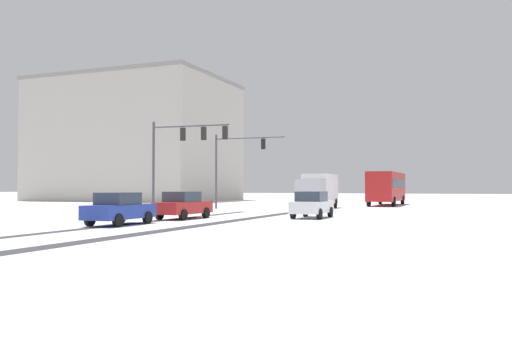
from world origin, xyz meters
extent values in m
cube|color=#38383D|center=(-5.28, 15.21, 0.00)|extent=(0.74, 33.47, 0.01)
cube|color=#38383D|center=(-1.42, 15.21, 0.00)|extent=(1.01, 33.47, 0.01)
cube|color=white|center=(11.28, 13.69, 0.06)|extent=(4.00, 33.47, 0.12)
cylinder|color=#47474C|center=(-9.88, 26.43, 3.25)|extent=(0.18, 0.18, 6.50)
cylinder|color=#47474C|center=(-7.02, 26.58, 6.10)|extent=(5.74, 0.44, 0.12)
cube|color=black|center=(-7.59, 26.55, 5.55)|extent=(0.33, 0.26, 0.90)
sphere|color=black|center=(-7.60, 26.71, 5.85)|extent=(0.20, 0.20, 0.20)
sphere|color=orange|center=(-7.60, 26.71, 5.55)|extent=(0.20, 0.20, 0.20)
sphere|color=black|center=(-7.60, 26.71, 5.25)|extent=(0.20, 0.20, 0.20)
cube|color=black|center=(-6.02, 26.64, 5.55)|extent=(0.33, 0.26, 0.90)
sphere|color=black|center=(-6.03, 26.80, 5.85)|extent=(0.20, 0.20, 0.20)
sphere|color=orange|center=(-6.03, 26.80, 5.55)|extent=(0.20, 0.20, 0.20)
sphere|color=black|center=(-6.03, 26.80, 5.25)|extent=(0.20, 0.20, 0.20)
cube|color=black|center=(-4.44, 26.73, 5.55)|extent=(0.33, 0.26, 0.90)
sphere|color=black|center=(-4.45, 26.89, 5.85)|extent=(0.20, 0.20, 0.20)
sphere|color=orange|center=(-4.45, 26.89, 5.55)|extent=(0.20, 0.20, 0.20)
sphere|color=black|center=(-4.45, 26.89, 5.25)|extent=(0.20, 0.20, 0.20)
cylinder|color=#47474C|center=(-9.88, 36.43, 3.25)|extent=(0.18, 0.18, 6.50)
cylinder|color=#47474C|center=(-6.74, 36.51, 6.10)|extent=(6.29, 0.28, 0.12)
cube|color=black|center=(-5.49, 36.54, 5.55)|extent=(0.33, 0.25, 0.90)
sphere|color=black|center=(-5.49, 36.70, 5.85)|extent=(0.20, 0.20, 0.20)
sphere|color=orange|center=(-5.49, 36.70, 5.55)|extent=(0.20, 0.20, 0.20)
sphere|color=black|center=(-5.49, 36.70, 5.25)|extent=(0.20, 0.20, 0.20)
cube|color=silver|center=(1.90, 25.76, 0.67)|extent=(1.71, 4.10, 0.70)
cube|color=#2D3847|center=(1.90, 25.61, 1.32)|extent=(1.56, 1.90, 0.60)
cylinder|color=black|center=(1.10, 27.03, 0.32)|extent=(0.22, 0.64, 0.64)
cylinder|color=black|center=(2.71, 27.02, 0.32)|extent=(0.22, 0.64, 0.64)
cylinder|color=black|center=(1.09, 24.49, 0.32)|extent=(0.22, 0.64, 0.64)
cylinder|color=black|center=(2.71, 24.48, 0.32)|extent=(0.22, 0.64, 0.64)
cube|color=red|center=(-4.94, 22.00, 0.67)|extent=(1.91, 4.18, 0.70)
cube|color=#2D3847|center=(-4.95, 21.85, 1.32)|extent=(1.66, 1.98, 0.60)
cylinder|color=black|center=(-5.68, 23.31, 0.32)|extent=(0.25, 0.65, 0.64)
cylinder|color=black|center=(-4.07, 23.22, 0.32)|extent=(0.25, 0.65, 0.64)
cylinder|color=black|center=(-5.81, 20.77, 0.32)|extent=(0.25, 0.65, 0.64)
cylinder|color=black|center=(-4.20, 20.68, 0.32)|extent=(0.25, 0.65, 0.64)
cube|color=#233899|center=(-5.31, 16.28, 0.67)|extent=(1.77, 4.13, 0.70)
cube|color=#2D3847|center=(-5.31, 16.13, 1.32)|extent=(1.59, 1.93, 0.60)
cylinder|color=black|center=(-6.14, 17.54, 0.32)|extent=(0.23, 0.64, 0.64)
cylinder|color=black|center=(-4.53, 17.57, 0.32)|extent=(0.23, 0.64, 0.64)
cylinder|color=black|center=(-6.10, 15.00, 0.32)|extent=(0.23, 0.64, 0.64)
cylinder|color=black|center=(-4.48, 15.03, 0.32)|extent=(0.23, 0.64, 0.64)
cube|color=#B21E1E|center=(2.73, 50.71, 1.93)|extent=(2.53, 11.01, 2.90)
cube|color=#283342|center=(2.73, 50.71, 2.28)|extent=(2.57, 10.13, 0.90)
cylinder|color=black|center=(3.93, 46.86, 0.48)|extent=(0.30, 0.96, 0.96)
cylinder|color=black|center=(1.55, 46.86, 0.48)|extent=(0.30, 0.96, 0.96)
cylinder|color=black|center=(3.90, 54.01, 0.48)|extent=(0.30, 0.96, 0.96)
cylinder|color=black|center=(1.53, 54.01, 0.48)|extent=(0.30, 0.96, 0.96)
cube|color=#B7BABF|center=(-1.42, 36.81, 1.47)|extent=(2.19, 2.29, 2.10)
cube|color=silver|center=(-1.58, 40.51, 1.72)|extent=(2.42, 5.29, 2.60)
cylinder|color=black|center=(-0.43, 37.30, 0.42)|extent=(0.32, 0.85, 0.84)
cylinder|color=black|center=(-2.45, 37.21, 0.42)|extent=(0.32, 0.85, 0.84)
cylinder|color=black|center=(-0.63, 41.98, 0.42)|extent=(0.32, 0.85, 0.84)
cylinder|color=black|center=(-2.65, 41.90, 0.42)|extent=(0.32, 0.85, 0.84)
cube|color=#B2ADA3|center=(-33.01, 58.01, 8.14)|extent=(24.94, 18.48, 16.28)
cube|color=gray|center=(-33.01, 58.01, 16.53)|extent=(25.24, 18.78, 0.50)
camera|label=1|loc=(11.10, -6.19, 1.90)|focal=37.95mm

